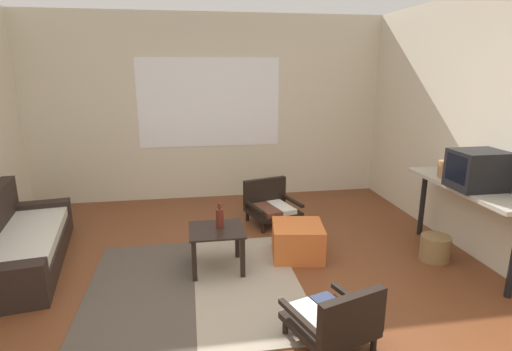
{
  "coord_description": "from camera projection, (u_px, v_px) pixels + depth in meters",
  "views": [
    {
      "loc": [
        -0.32,
        -3.03,
        1.94
      ],
      "look_at": [
        0.37,
        1.05,
        0.83
      ],
      "focal_mm": 28.36,
      "sensor_mm": 36.0,
      "label": 1
    }
  ],
  "objects": [
    {
      "name": "side_wall_right",
      "position": [
        509.0,
        132.0,
        3.8
      ],
      "size": [
        0.12,
        6.6,
        2.7
      ],
      "primitive_type": "cube",
      "color": "beige",
      "rests_on": "ground"
    },
    {
      "name": "crt_television",
      "position": [
        478.0,
        170.0,
        3.82
      ],
      "size": [
        0.47,
        0.38,
        0.37
      ],
      "color": "black",
      "rests_on": "console_shelf"
    },
    {
      "name": "ottoman_orange",
      "position": [
        297.0,
        241.0,
        4.25
      ],
      "size": [
        0.6,
        0.6,
        0.35
      ],
      "primitive_type": "cube",
      "rotation": [
        0.0,
        0.0,
        -0.16
      ],
      "color": "#D1662D",
      "rests_on": "ground"
    },
    {
      "name": "clay_vase",
      "position": [
        450.0,
        168.0,
        4.23
      ],
      "size": [
        0.24,
        0.24,
        0.28
      ],
      "color": "#A87047",
      "rests_on": "console_shelf"
    },
    {
      "name": "far_wall_with_window",
      "position": [
        210.0,
        109.0,
        6.01
      ],
      "size": [
        5.6,
        0.13,
        2.7
      ],
      "color": "beige",
      "rests_on": "ground"
    },
    {
      "name": "glass_bottle",
      "position": [
        220.0,
        218.0,
        3.92
      ],
      "size": [
        0.07,
        0.07,
        0.25
      ],
      "color": "#5B2319",
      "rests_on": "coffee_table"
    },
    {
      "name": "area_rug",
      "position": [
        195.0,
        286.0,
        3.69
      ],
      "size": [
        1.92,
        1.93,
        0.01
      ],
      "color": "#4C4238",
      "rests_on": "ground"
    },
    {
      "name": "coffee_table",
      "position": [
        217.0,
        238.0,
        3.94
      ],
      "size": [
        0.53,
        0.5,
        0.42
      ],
      "color": "black",
      "rests_on": "ground"
    },
    {
      "name": "wicker_basket",
      "position": [
        435.0,
        248.0,
        4.19
      ],
      "size": [
        0.3,
        0.3,
        0.26
      ],
      "primitive_type": "cylinder",
      "color": "olive",
      "rests_on": "ground"
    },
    {
      "name": "armchair_striped_foreground",
      "position": [
        335.0,
        320.0,
        2.83
      ],
      "size": [
        0.67,
        0.68,
        0.51
      ],
      "color": "black",
      "rests_on": "ground"
    },
    {
      "name": "armchair_by_window",
      "position": [
        270.0,
        204.0,
        5.21
      ],
      "size": [
        0.72,
        0.69,
        0.54
      ],
      "color": "black",
      "rests_on": "ground"
    },
    {
      "name": "ground_plane",
      "position": [
        234.0,
        303.0,
        3.44
      ],
      "size": [
        7.8,
        7.8,
        0.0
      ],
      "primitive_type": "plane",
      "color": "brown"
    },
    {
      "name": "couch",
      "position": [
        17.0,
        245.0,
        4.04
      ],
      "size": [
        0.97,
        1.96,
        0.72
      ],
      "color": "black",
      "rests_on": "ground"
    },
    {
      "name": "console_shelf",
      "position": [
        465.0,
        194.0,
        4.02
      ],
      "size": [
        0.4,
        1.52,
        0.82
      ],
      "color": "#B2AD9E",
      "rests_on": "ground"
    }
  ]
}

